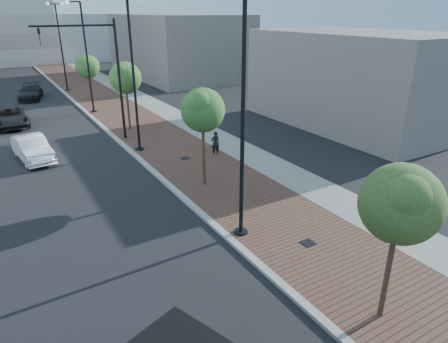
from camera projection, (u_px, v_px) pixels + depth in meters
sidewalk at (108, 97)px, 41.19m from camera, size 7.00×140.00×0.12m
concrete_strip at (133, 95)px, 42.47m from camera, size 2.40×140.00×0.13m
curb at (73, 101)px, 39.53m from camera, size 0.30×140.00×0.14m
white_sedan at (32, 148)px, 23.78m from camera, size 2.12×4.58×1.46m
dark_car_mid at (10, 117)px, 30.89m from camera, size 2.51×5.22×1.43m
dark_car_far at (30, 92)px, 40.36m from camera, size 3.05×5.23×1.42m
pedestrian at (215, 143)px, 24.58m from camera, size 0.61×0.45×1.53m
streetlight_1 at (240, 132)px, 14.28m from camera, size 1.44×0.56×9.21m
streetlight_2 at (134, 76)px, 23.70m from camera, size 1.72×0.56×9.28m
streetlight_3 at (86, 63)px, 33.37m from camera, size 1.44×0.56×9.21m
streetlight_4 at (61, 47)px, 42.79m from camera, size 1.72×0.56×9.28m
traffic_mast at (105, 68)px, 25.60m from camera, size 5.09×0.20×8.00m
tree_0 at (401, 204)px, 10.29m from camera, size 2.25×2.17×4.86m
tree_1 at (203, 110)px, 18.96m from camera, size 2.22×2.14×5.08m
tree_2 at (126, 78)px, 28.53m from camera, size 2.36×2.30×5.08m
tree_3 at (88, 66)px, 38.26m from camera, size 2.37×2.32×4.61m
convention_center at (7, 25)px, 72.15m from camera, size 50.00×30.00×50.00m
commercial_block_ne at (176, 46)px, 53.57m from camera, size 12.00×22.00×8.00m
commercial_block_e at (358, 79)px, 30.84m from camera, size 10.00×16.00×7.00m
utility_cover_1 at (308, 243)px, 15.18m from camera, size 0.50×0.50×0.02m
utility_cover_2 at (185, 158)px, 23.93m from camera, size 0.50×0.50×0.02m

